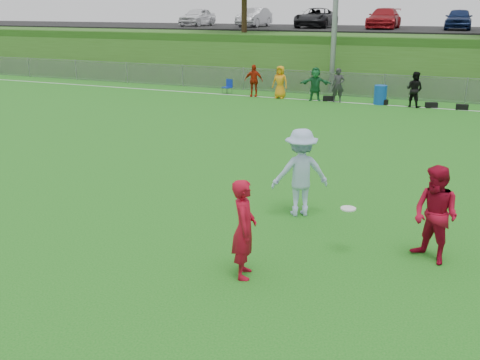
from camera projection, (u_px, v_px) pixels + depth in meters
The scene contains 14 objects.
ground at pixel (235, 250), 10.70m from camera, with size 120.00×120.00×0.00m, color #166B17.
sideline_far at pixel (377, 104), 26.50m from camera, with size 60.00×0.10×0.01m, color white.
fence at pixel (384, 86), 28.05m from camera, with size 58.00×0.06×1.30m.
berm at pixel (408, 53), 37.45m from camera, with size 120.00×18.00×3.00m, color #2B5518.
parking_lot at pixel (413, 29), 38.72m from camera, with size 120.00×12.00×0.10m, color black.
car_row at pixel (396, 18), 38.03m from camera, with size 32.04×5.18×1.44m.
spectator_row at pixel (320, 84), 27.31m from camera, with size 9.31×0.93×1.69m.
gear_bags at pixel (399, 103), 26.17m from camera, with size 6.98×0.44×0.26m.
player_red_left at pixel (244, 229), 9.40m from camera, with size 0.66×0.44×1.82m, color #AC0B22.
player_red_center at pixel (435, 215), 9.96m from camera, with size 0.91×0.71×1.87m, color #A60B26.
player_blue at pixel (300, 173), 12.21m from camera, with size 1.32×0.76×2.04m, color #A7C0E8.
frisbee at pixel (348, 209), 10.30m from camera, with size 0.30×0.30×0.03m.
recycling_bin at pixel (380, 95), 26.46m from camera, with size 0.62×0.62×0.93m, color #104AAE.
camp_chair at pixel (227, 89), 29.74m from camera, with size 0.55×0.55×0.79m.
Camera 1 is at (3.83, -8.95, 4.64)m, focal length 40.00 mm.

